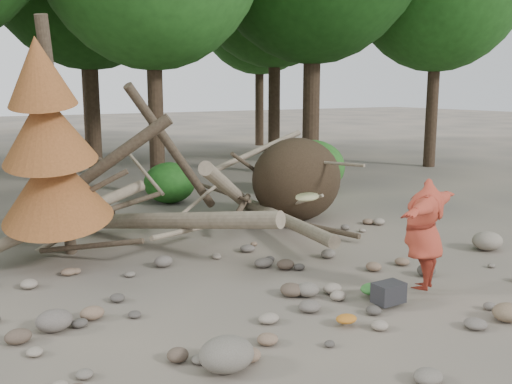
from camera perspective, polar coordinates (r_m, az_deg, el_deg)
ground at (r=8.90m, az=6.02°, el=-10.33°), size 120.00×120.00×0.00m
deadfall_pile at (r=13.14m, az=2.16°, el=0.84°), size 8.55×5.24×3.30m
dead_conifer at (r=10.25m, az=-19.92°, el=4.03°), size 2.06×2.16×4.35m
bush_mid at (r=15.78m, az=-8.64°, el=0.92°), size 1.40×1.40×1.12m
bush_right at (r=17.08m, az=5.55°, el=2.53°), size 2.00×2.00×1.60m
frisbee_thrower at (r=9.08m, az=16.44°, el=-4.05°), size 3.57×1.42×1.74m
backpack at (r=8.64m, az=13.10°, el=-10.15°), size 0.45×0.31×0.30m
cloth_green at (r=8.97m, az=11.67°, el=-9.76°), size 0.43×0.36×0.16m
cloth_orange at (r=7.90m, az=9.02°, el=-12.75°), size 0.30×0.25×0.11m
boulder_front_left at (r=6.67m, az=-2.96°, el=-15.89°), size 0.64×0.58×0.39m
boulder_front_right at (r=8.64m, az=23.85°, el=-10.95°), size 0.42×0.38×0.25m
boulder_mid_right at (r=12.06m, az=22.13°, el=-4.55°), size 0.61×0.55×0.37m
boulder_mid_left at (r=8.09m, az=-19.53°, el=-12.02°), size 0.47×0.43×0.28m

